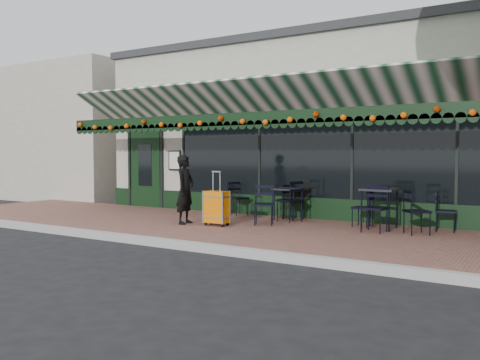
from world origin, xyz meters
The scene contains 17 objects.
ground centered at (0.00, 0.00, 0.00)m, with size 80.00×80.00×0.00m, color black.
sidewalk centered at (0.00, 2.00, 0.07)m, with size 18.00×4.00×0.15m, color brown.
curb centered at (0.00, -0.08, 0.07)m, with size 18.00×0.16×0.15m, color #9E9E99.
restaurant_building centered at (0.00, 7.84, 2.27)m, with size 12.00×9.60×4.50m.
neighbor_building_left centered at (-13.00, 8.00, 2.40)m, with size 12.00×8.00×4.80m, color #BBB8A4.
woman centered at (-1.58, 1.70, 0.90)m, with size 0.55×0.36×1.51m, color black.
suitcase centered at (-0.82, 1.80, 0.54)m, with size 0.51×0.29×1.16m.
cafe_table_a centered at (2.26, 3.20, 0.90)m, with size 0.67×0.67×0.83m.
cafe_table_b centered at (0.03, 3.52, 0.81)m, with size 0.59×0.59×0.73m.
chair_a_left centered at (1.88, 3.29, 0.54)m, with size 0.39×0.39×0.79m, color black, non-canonical shape.
chair_a_right centered at (3.49, 3.49, 0.55)m, with size 0.40×0.40×0.79m, color black, non-canonical shape.
chair_a_front centered at (2.31, 2.69, 0.61)m, with size 0.46×0.46×0.92m, color black, non-canonical shape.
chair_a_extra centered at (3.08, 2.85, 0.58)m, with size 0.43×0.43×0.87m, color black, non-canonical shape.
chair_b_left centered at (0.21, 3.22, 0.62)m, with size 0.47×0.47×0.94m, color black, non-canonical shape.
chair_b_right centered at (0.10, 3.61, 0.56)m, with size 0.41×0.41×0.83m, color black, non-canonical shape.
chair_b_front centered at (-0.02, 2.43, 0.58)m, with size 0.43×0.43×0.87m, color black, non-canonical shape.
chair_solo centered at (-1.41, 3.61, 0.57)m, with size 0.42×0.42×0.84m, color black, non-canonical shape.
Camera 1 is at (5.27, -7.09, 1.69)m, focal length 38.00 mm.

